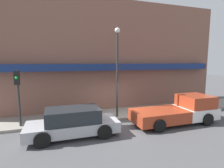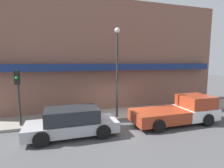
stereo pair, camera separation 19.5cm
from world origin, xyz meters
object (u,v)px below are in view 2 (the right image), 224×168
object	(u,v)px
parked_car	(72,122)
pickup_truck	(179,111)
street_lamp	(117,63)
traffic_light	(18,88)
fire_hydrant	(79,114)

from	to	relation	value
parked_car	pickup_truck	bearing A→B (deg)	0.79
street_lamp	traffic_light	size ratio (longest dim) A/B	1.82
parked_car	fire_hydrant	xyz separation A→B (m)	(0.57, 2.15, -0.21)
pickup_truck	parked_car	xyz separation A→B (m)	(-6.75, -0.00, -0.03)
parked_car	traffic_light	bearing A→B (deg)	147.29
fire_hydrant	parked_car	bearing A→B (deg)	-104.88
fire_hydrant	traffic_light	size ratio (longest dim) A/B	0.23
traffic_light	fire_hydrant	bearing A→B (deg)	4.25
fire_hydrant	street_lamp	world-z (taller)	street_lamp
pickup_truck	parked_car	world-z (taller)	pickup_truck
parked_car	traffic_light	xyz separation A→B (m)	(-2.86, 1.89, 1.69)
parked_car	street_lamp	bearing A→B (deg)	32.18
traffic_light	street_lamp	bearing A→B (deg)	0.39
parked_car	traffic_light	world-z (taller)	traffic_light
parked_car	street_lamp	distance (m)	4.85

